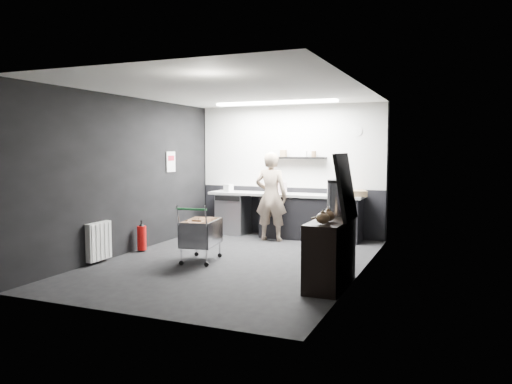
% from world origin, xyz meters
% --- Properties ---
extents(floor, '(5.50, 5.50, 0.00)m').
position_xyz_m(floor, '(0.00, 0.00, 0.00)').
color(floor, black).
rests_on(floor, ground).
extents(ceiling, '(5.50, 5.50, 0.00)m').
position_xyz_m(ceiling, '(0.00, 0.00, 2.70)').
color(ceiling, white).
rests_on(ceiling, wall_back).
extents(wall_back, '(5.50, 0.00, 5.50)m').
position_xyz_m(wall_back, '(0.00, 2.75, 1.35)').
color(wall_back, black).
rests_on(wall_back, floor).
extents(wall_front, '(5.50, 0.00, 5.50)m').
position_xyz_m(wall_front, '(0.00, -2.75, 1.35)').
color(wall_front, black).
rests_on(wall_front, floor).
extents(wall_left, '(0.00, 5.50, 5.50)m').
position_xyz_m(wall_left, '(-2.00, 0.00, 1.35)').
color(wall_left, black).
rests_on(wall_left, floor).
extents(wall_right, '(0.00, 5.50, 5.50)m').
position_xyz_m(wall_right, '(2.00, 0.00, 1.35)').
color(wall_right, black).
rests_on(wall_right, floor).
extents(kitchen_wall_panel, '(3.95, 0.02, 1.70)m').
position_xyz_m(kitchen_wall_panel, '(0.00, 2.73, 1.85)').
color(kitchen_wall_panel, silver).
rests_on(kitchen_wall_panel, wall_back).
extents(dado_panel, '(3.95, 0.02, 1.00)m').
position_xyz_m(dado_panel, '(0.00, 2.73, 0.50)').
color(dado_panel, black).
rests_on(dado_panel, wall_back).
extents(floating_shelf, '(1.20, 0.22, 0.04)m').
position_xyz_m(floating_shelf, '(0.20, 2.62, 1.62)').
color(floating_shelf, black).
rests_on(floating_shelf, wall_back).
extents(wall_clock, '(0.20, 0.03, 0.20)m').
position_xyz_m(wall_clock, '(1.40, 2.72, 2.15)').
color(wall_clock, white).
rests_on(wall_clock, wall_back).
extents(poster, '(0.02, 0.30, 0.40)m').
position_xyz_m(poster, '(-1.98, 1.30, 1.55)').
color(poster, white).
rests_on(poster, wall_left).
extents(poster_red_band, '(0.02, 0.22, 0.10)m').
position_xyz_m(poster_red_band, '(-1.98, 1.30, 1.62)').
color(poster_red_band, red).
rests_on(poster_red_band, poster).
extents(radiator, '(0.10, 0.50, 0.60)m').
position_xyz_m(radiator, '(-1.94, -0.90, 0.35)').
color(radiator, white).
rests_on(radiator, wall_left).
extents(ceiling_strip, '(2.40, 0.20, 0.04)m').
position_xyz_m(ceiling_strip, '(0.00, 1.85, 2.67)').
color(ceiling_strip, white).
rests_on(ceiling_strip, ceiling).
extents(prep_counter, '(3.20, 0.61, 0.90)m').
position_xyz_m(prep_counter, '(0.14, 2.42, 0.46)').
color(prep_counter, black).
rests_on(prep_counter, floor).
extents(person, '(0.67, 0.47, 1.75)m').
position_xyz_m(person, '(-0.12, 1.97, 0.87)').
color(person, beige).
rests_on(person, floor).
extents(shopping_cart, '(0.61, 0.90, 0.91)m').
position_xyz_m(shopping_cart, '(-0.51, -0.16, 0.43)').
color(shopping_cart, silver).
rests_on(shopping_cart, floor).
extents(sideboard, '(0.50, 1.17, 1.75)m').
position_xyz_m(sideboard, '(1.77, -0.77, 0.56)').
color(sideboard, black).
rests_on(sideboard, floor).
extents(fire_extinguisher, '(0.16, 0.16, 0.52)m').
position_xyz_m(fire_extinguisher, '(-1.85, 0.11, 0.25)').
color(fire_extinguisher, red).
rests_on(fire_extinguisher, floor).
extents(cardboard_box, '(0.65, 0.57, 0.11)m').
position_xyz_m(cardboard_box, '(1.37, 2.37, 0.95)').
color(cardboard_box, olive).
rests_on(cardboard_box, prep_counter).
extents(pink_tub, '(0.23, 0.23, 0.23)m').
position_xyz_m(pink_tub, '(-0.07, 2.42, 1.01)').
color(pink_tub, beige).
rests_on(pink_tub, prep_counter).
extents(white_container, '(0.22, 0.20, 0.16)m').
position_xyz_m(white_container, '(-1.24, 2.37, 0.98)').
color(white_container, white).
rests_on(white_container, prep_counter).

